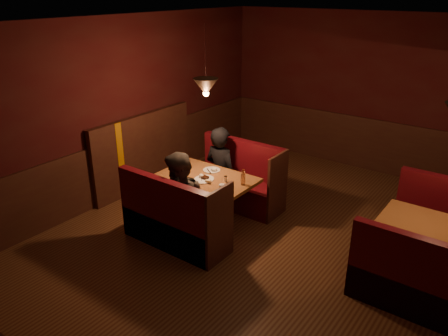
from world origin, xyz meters
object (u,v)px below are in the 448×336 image
Objects in this scene: main_bench_far at (239,184)px; second_table at (433,239)px; main_table at (208,187)px; second_bench_far at (446,229)px; diner_a at (221,156)px; second_bench_near at (416,287)px; main_bench_near at (173,224)px; diner_b at (180,187)px.

main_bench_far is 1.22× the size of second_table.
second_bench_far reaches higher than main_table.
diner_a is (-0.21, 0.60, 0.25)m from main_table.
main_table is 1.00× the size of second_bench_near.
main_bench_far is at bearing 175.14° from second_table.
second_bench_far is (0.03, 0.75, -0.21)m from second_table.
main_bench_near is at bearing -88.84° from main_table.
second_table is 3.19m from diner_b.
diner_a is at bearing 109.69° from main_table.
second_bench_far reaches higher than second_table.
diner_b is (0.21, -1.19, -0.02)m from diner_a.
diner_b is at bearing 105.69° from diner_a.
diner_a reaches higher than main_table.
second_bench_far is at bearing 23.16° from main_table.
second_bench_near is at bearing 13.94° from diner_b.
main_bench_far is at bearing 90.00° from main_bench_near.
second_table is at bearing -175.25° from diner_a.
diner_a is (-3.18, 0.06, 0.30)m from second_table.
main_table is 3.01m from second_bench_near.
main_bench_far is 1.46m from diner_b.
main_table reaches higher than second_table.
diner_a reaches higher than second_table.
diner_b is at bearing -172.70° from second_bench_near.
main_bench_far is 3.02m from second_bench_far.
main_table is 0.82m from main_bench_far.
second_table is 0.77× the size of diner_b.
second_bench_far is at bearing 34.78° from main_bench_near.
main_bench_near is 1.10× the size of second_bench_near.
main_bench_near is 0.94× the size of diner_b.
diner_b is (-0.02, 0.19, 0.48)m from main_bench_near.
main_bench_far is at bearing 161.50° from second_bench_near.
main_bench_far reaches higher than second_table.
main_bench_far is at bearing 95.67° from diner_b.
second_table is at bearing 10.23° from main_table.
main_bench_near is at bearing -76.40° from diner_b.
diner_b is (-0.01, -0.60, 0.23)m from main_table.
diner_b is at bearing -147.99° from second_bench_far.
diner_b reaches higher than second_table.
main_bench_near is 3.03m from second_bench_near.
second_bench_far is (3.00, 1.28, -0.26)m from main_table.
diner_a is at bearing 178.88° from second_table.
main_table is 0.91× the size of main_bench_far.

